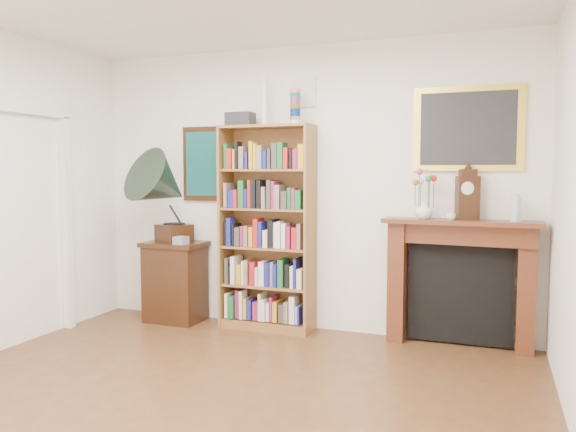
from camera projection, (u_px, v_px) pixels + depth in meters
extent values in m
cube|color=white|center=(303.00, 189.00, 5.57)|extent=(4.50, 0.01, 2.80)
cube|color=white|center=(67.00, 224.00, 5.59)|extent=(0.08, 0.08, 2.10)
cube|color=white|center=(26.00, 109.00, 5.06)|extent=(0.08, 1.02, 0.08)
cube|color=black|center=(208.00, 164.00, 5.90)|extent=(0.58, 0.03, 0.78)
cube|color=#125651|center=(207.00, 164.00, 5.88)|extent=(0.50, 0.01, 0.67)
cube|color=white|center=(303.00, 92.00, 5.48)|extent=(0.26, 0.03, 0.30)
cube|color=silver|center=(302.00, 91.00, 5.47)|extent=(0.22, 0.01, 0.26)
cube|color=gold|center=(468.00, 129.00, 4.98)|extent=(0.95, 0.03, 0.75)
cube|color=#262628|center=(468.00, 129.00, 4.96)|extent=(0.82, 0.01, 0.65)
cube|color=brown|center=(226.00, 227.00, 5.70)|extent=(0.03, 0.33, 2.02)
cube|color=brown|center=(310.00, 230.00, 5.39)|extent=(0.03, 0.33, 2.02)
cube|color=brown|center=(267.00, 127.00, 5.46)|extent=(0.93, 0.35, 0.03)
cube|color=brown|center=(267.00, 324.00, 5.62)|extent=(0.93, 0.35, 0.09)
cube|color=brown|center=(273.00, 227.00, 5.69)|extent=(0.93, 0.03, 2.02)
cube|color=brown|center=(267.00, 286.00, 5.59)|extent=(0.88, 0.33, 0.02)
cube|color=brown|center=(267.00, 248.00, 5.56)|extent=(0.88, 0.33, 0.02)
cube|color=brown|center=(267.00, 209.00, 5.53)|extent=(0.88, 0.33, 0.02)
cube|color=brown|center=(267.00, 170.00, 5.50)|extent=(0.88, 0.33, 0.02)
cube|color=black|center=(175.00, 282.00, 5.88)|extent=(0.62, 0.46, 0.84)
cube|color=#4C2311|center=(397.00, 281.00, 5.20)|extent=(0.16, 0.21, 1.11)
cube|color=#4C2311|center=(527.00, 290.00, 4.81)|extent=(0.16, 0.21, 1.11)
cube|color=#4C2311|center=(461.00, 234.00, 4.97)|extent=(1.27, 0.28, 0.18)
cube|color=#4C2311|center=(461.00, 222.00, 4.92)|extent=(1.38, 0.41, 0.04)
cube|color=black|center=(460.00, 294.00, 5.07)|extent=(0.92, 0.09, 0.89)
cube|color=black|center=(174.00, 233.00, 5.88)|extent=(0.38, 0.38, 0.18)
cylinder|color=black|center=(174.00, 224.00, 5.87)|extent=(0.29, 0.29, 0.01)
cone|color=#2B3E30|center=(164.00, 186.00, 5.67)|extent=(0.82, 0.90, 0.77)
cube|color=#AAAAB6|center=(181.00, 240.00, 5.66)|extent=(0.13, 0.13, 0.08)
cube|color=black|center=(467.00, 198.00, 4.92)|extent=(0.22, 0.17, 0.38)
cylinder|color=white|center=(467.00, 188.00, 4.86)|extent=(0.11, 0.05, 0.11)
cube|color=black|center=(468.00, 173.00, 4.90)|extent=(0.16, 0.14, 0.07)
imported|color=white|center=(424.00, 210.00, 5.02)|extent=(0.17, 0.17, 0.16)
imported|color=silver|center=(451.00, 217.00, 4.87)|extent=(0.10, 0.10, 0.06)
cylinder|color=silver|center=(515.00, 207.00, 4.74)|extent=(0.07, 0.07, 0.24)
cylinder|color=silver|center=(518.00, 210.00, 4.75)|extent=(0.06, 0.06, 0.20)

